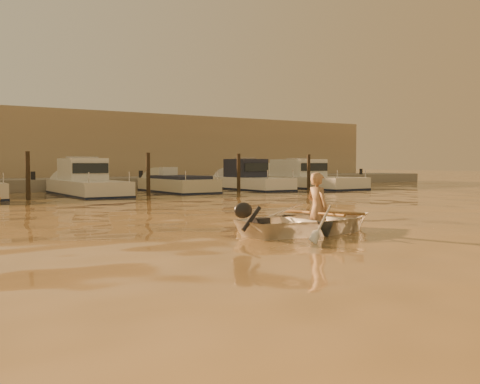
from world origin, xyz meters
TOP-DOWN VIEW (x-y plane):
  - ground_plane at (0.00, 0.00)m, footprint 160.00×160.00m
  - dinghy at (-2.38, -0.37)m, footprint 3.71×2.72m
  - person at (-2.28, -0.37)m, footprint 0.41×0.61m
  - outboard_motor at (-3.88, -0.44)m, footprint 0.92×0.44m
  - oar_port at (-2.13, -0.36)m, footprint 0.58×2.05m
  - oar_starboard at (-2.33, -0.37)m, footprint 0.34×2.09m
  - moored_boat_2 at (-2.40, 16.00)m, footprint 2.22×7.45m
  - moored_boat_3 at (2.39, 16.00)m, footprint 2.19×6.28m
  - moored_boat_4 at (7.07, 16.00)m, footprint 2.11×6.57m
  - moored_boat_5 at (11.18, 16.00)m, footprint 2.69×8.87m
  - piling_1 at (-5.50, 13.80)m, footprint 0.18×0.18m
  - piling_2 at (-0.20, 13.80)m, footprint 0.18×0.18m
  - piling_3 at (4.80, 13.80)m, footprint 0.18×0.18m
  - piling_4 at (9.50, 13.80)m, footprint 0.18×0.18m
  - fender_c at (-1.78, 12.97)m, footprint 0.30×0.30m
  - fender_d at (3.00, 13.78)m, footprint 0.30×0.30m
  - fender_e at (8.30, 13.58)m, footprint 0.30×0.30m
  - quay at (0.00, 21.50)m, footprint 52.00×4.00m
  - waterfront_building at (0.00, 27.00)m, footprint 46.00×7.00m

SIDE VIEW (x-z plane):
  - ground_plane at x=0.00m, z-range 0.00..0.00m
  - fender_c at x=-1.78m, z-range -0.05..0.25m
  - fender_d at x=3.00m, z-range -0.05..0.25m
  - fender_e at x=8.30m, z-range -0.05..0.25m
  - quay at x=0.00m, z-range -0.35..0.65m
  - moored_boat_3 at x=2.39m, z-range -0.25..0.70m
  - dinghy at x=-2.38m, z-range -0.12..0.63m
  - outboard_motor at x=-3.88m, z-range -0.07..0.63m
  - oar_port at x=-2.13m, z-range 0.35..0.49m
  - oar_starboard at x=-2.33m, z-range 0.35..0.49m
  - person at x=-2.28m, z-range -0.30..1.32m
  - moored_boat_2 at x=-2.40m, z-range -0.25..1.50m
  - moored_boat_4 at x=7.07m, z-range -0.25..1.50m
  - moored_boat_5 at x=11.18m, z-range -0.25..1.50m
  - piling_1 at x=-5.50m, z-range -0.20..2.00m
  - piling_2 at x=-0.20m, z-range -0.20..2.00m
  - piling_3 at x=4.80m, z-range -0.20..2.00m
  - piling_4 at x=9.50m, z-range -0.20..2.00m
  - waterfront_building at x=0.00m, z-range 0.00..4.80m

